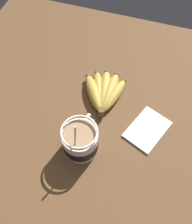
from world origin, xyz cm
name	(u,v)px	position (x,y,z in cm)	size (l,w,h in cm)	color
table	(94,135)	(0.00, 0.00, 1.30)	(113.16, 113.16, 2.59)	brown
coffee_mug	(80,141)	(-5.56, 1.94, 7.15)	(14.02, 10.21, 16.09)	white
banana_bunch	(104,92)	(14.43, 1.14, 4.51)	(18.69, 15.55, 4.29)	brown
napkin	(147,129)	(6.18, -15.29, 2.89)	(16.30, 14.03, 0.60)	beige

